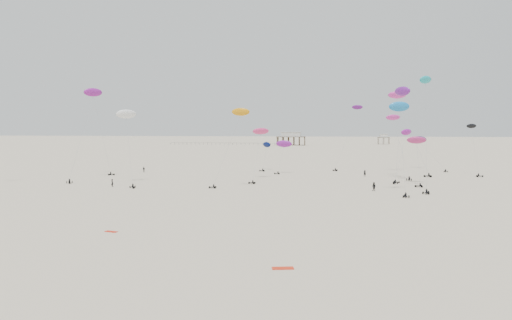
# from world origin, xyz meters

# --- Properties ---
(ground_plane) EXTENTS (900.00, 900.00, 0.00)m
(ground_plane) POSITION_xyz_m (0.00, 200.00, 0.00)
(ground_plane) COLOR beige
(pavilion_main) EXTENTS (21.00, 13.00, 9.80)m
(pavilion_main) POSITION_xyz_m (-10.00, 350.00, 4.22)
(pavilion_main) COLOR brown
(pavilion_main) RESTS_ON ground
(pavilion_small) EXTENTS (9.00, 7.00, 8.00)m
(pavilion_small) POSITION_xyz_m (60.00, 380.00, 3.49)
(pavilion_small) COLOR brown
(pavilion_small) RESTS_ON ground
(pier_fence) EXTENTS (80.20, 0.20, 1.50)m
(pier_fence) POSITION_xyz_m (-62.00, 350.00, 0.77)
(pier_fence) COLOR black
(pier_fence) RESTS_ON ground
(rig_1) EXTENTS (9.92, 10.06, 21.97)m
(rig_1) POSITION_xyz_m (22.63, 146.56, 13.35)
(rig_1) COLOR black
(rig_1) RESTS_ON ground
(rig_2) EXTENTS (3.70, 7.93, 9.52)m
(rig_2) POSITION_xyz_m (-4.21, 141.59, 6.65)
(rig_2) COLOR black
(rig_2) RESTS_ON ground
(rig_3) EXTENTS (7.06, 13.21, 15.81)m
(rig_3) POSITION_xyz_m (34.82, 115.26, 9.33)
(rig_3) COLOR black
(rig_3) RESTS_ON ground
(rig_4) EXTENTS (9.73, 14.97, 20.19)m
(rig_4) POSITION_xyz_m (-34.05, 100.58, 14.65)
(rig_4) COLOR black
(rig_4) RESTS_ON ground
(rig_5) EXTENTS (6.30, 13.87, 19.05)m
(rig_5) POSITION_xyz_m (34.65, 124.80, 12.02)
(rig_5) COLOR black
(rig_5) RESTS_ON ground
(rig_6) EXTENTS (4.83, 18.92, 26.46)m
(rig_6) POSITION_xyz_m (-48.78, 110.14, 19.17)
(rig_6) COLOR black
(rig_6) RESTS_ON ground
(rig_7) EXTENTS (9.26, 5.67, 25.58)m
(rig_7) POSITION_xyz_m (-51.29, 121.21, 16.89)
(rig_7) COLOR black
(rig_7) RESTS_ON ground
(rig_8) EXTENTS (5.27, 12.76, 20.42)m
(rig_8) POSITION_xyz_m (30.67, 92.89, 15.54)
(rig_8) COLOR black
(rig_8) RESTS_ON ground
(rig_9) EXTENTS (9.02, 4.77, 18.64)m
(rig_9) POSITION_xyz_m (-6.02, 96.13, 14.12)
(rig_9) COLOR black
(rig_9) RESTS_ON ground
(rig_10) EXTENTS (5.11, 15.93, 17.47)m
(rig_10) POSITION_xyz_m (-2.73, 114.52, 10.89)
(rig_10) COLOR black
(rig_10) RESTS_ON ground
(rig_11) EXTENTS (3.50, 7.78, 15.04)m
(rig_11) POSITION_xyz_m (57.23, 131.69, 7.93)
(rig_11) COLOR black
(rig_11) RESTS_ON ground
(rig_12) EXTENTS (4.90, 10.43, 12.95)m
(rig_12) POSITION_xyz_m (37.19, 109.08, 9.00)
(rig_12) COLOR black
(rig_12) RESTS_ON ground
(rig_13) EXTENTS (11.04, 17.67, 27.43)m
(rig_13) POSITION_xyz_m (37.63, 138.89, 20.33)
(rig_13) COLOR black
(rig_13) RESTS_ON ground
(rig_14) EXTENTS (5.55, 11.98, 25.09)m
(rig_14) POSITION_xyz_m (34.64, 118.08, 21.64)
(rig_14) COLOR black
(rig_14) RESTS_ON ground
(rig_15) EXTENTS (9.22, 16.94, 17.06)m
(rig_15) POSITION_xyz_m (46.79, 154.61, 8.68)
(rig_15) COLOR black
(rig_15) RESTS_ON ground
(rig_16) EXTENTS (4.80, 15.53, 26.74)m
(rig_16) POSITION_xyz_m (37.09, 98.74, 17.91)
(rig_16) COLOR black
(rig_16) RESTS_ON ground
(rig_17) EXTENTS (5.29, 4.78, 10.18)m
(rig_17) POSITION_xyz_m (2.26, 131.13, 7.91)
(rig_17) COLOR black
(rig_17) RESTS_ON ground
(spectator_0) EXTENTS (0.96, 0.91, 2.17)m
(spectator_0) POSITION_xyz_m (-34.83, 92.89, 0.00)
(spectator_0) COLOR black
(spectator_0) RESTS_ON ground
(spectator_1) EXTENTS (1.25, 1.20, 2.25)m
(spectator_1) POSITION_xyz_m (25.46, 93.71, 0.00)
(spectator_1) COLOR black
(spectator_1) RESTS_ON ground
(spectator_2) EXTENTS (1.26, 0.82, 1.98)m
(spectator_2) POSITION_xyz_m (-40.91, 129.72, 0.00)
(spectator_2) COLOR black
(spectator_2) RESTS_ON ground
(spectator_3) EXTENTS (0.81, 0.57, 2.16)m
(spectator_3) POSITION_xyz_m (25.95, 125.74, 0.00)
(spectator_3) COLOR black
(spectator_3) RESTS_ON ground
(grounded_kite_a) EXTENTS (2.33, 1.31, 0.08)m
(grounded_kite_a) POSITION_xyz_m (10.56, 31.33, 0.00)
(grounded_kite_a) COLOR red
(grounded_kite_a) RESTS_ON ground
(grounded_kite_b) EXTENTS (1.92, 1.18, 0.07)m
(grounded_kite_b) POSITION_xyz_m (-13.97, 45.50, 0.00)
(grounded_kite_b) COLOR red
(grounded_kite_b) RESTS_ON ground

